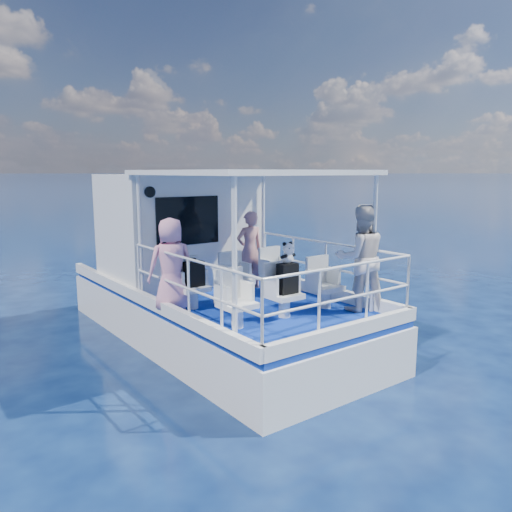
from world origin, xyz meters
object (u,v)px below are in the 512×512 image
at_px(passenger_port_fwd, 171,265).
at_px(passenger_stbd_aft, 361,258).
at_px(panda, 287,253).
at_px(backpack_center, 287,278).

bearing_deg(passenger_port_fwd, passenger_stbd_aft, 156.51).
xyz_separation_m(passenger_stbd_aft, panda, (-1.21, 0.42, 0.15)).
height_order(passenger_port_fwd, passenger_stbd_aft, passenger_stbd_aft).
relative_size(passenger_port_fwd, passenger_stbd_aft, 0.88).
bearing_deg(backpack_center, passenger_stbd_aft, -17.92).
distance_m(passenger_port_fwd, panda, 1.90).
bearing_deg(passenger_port_fwd, panda, 145.36).
relative_size(passenger_stbd_aft, backpack_center, 3.65).
bearing_deg(passenger_stbd_aft, passenger_port_fwd, -8.50).
bearing_deg(panda, passenger_port_fwd, 133.30).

